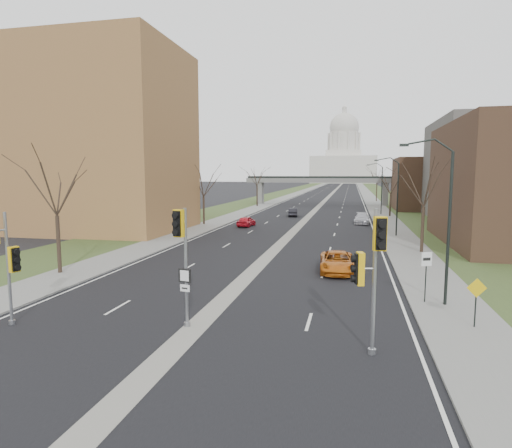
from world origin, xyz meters
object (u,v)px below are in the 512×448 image
(warning_sign, at_px, (476,295))
(car_right_mid, at_px, (362,218))
(car_right_near, at_px, (337,262))
(signal_pole_left, at_px, (5,253))
(car_left_far, at_px, (293,212))
(speed_limit_sign, at_px, (426,268))
(signal_pole_median, at_px, (182,246))
(signal_pole_right, at_px, (371,261))
(car_left_near, at_px, (246,221))

(warning_sign, distance_m, car_right_mid, 41.54)
(warning_sign, height_order, car_right_near, warning_sign)
(signal_pole_left, height_order, car_right_near, signal_pole_left)
(car_left_far, xyz_separation_m, car_right_near, (8.52, -39.31, 0.05))
(speed_limit_sign, bearing_deg, signal_pole_left, -178.87)
(signal_pole_median, bearing_deg, car_left_far, 102.25)
(signal_pole_median, distance_m, car_right_near, 14.85)
(signal_pole_right, distance_m, warning_sign, 6.62)
(warning_sign, relative_size, car_left_near, 0.56)
(signal_pole_right, height_order, car_left_far, signal_pole_right)
(car_left_near, relative_size, car_left_far, 0.99)
(signal_pole_right, bearing_deg, car_left_near, 97.75)
(signal_pole_left, height_order, car_right_mid, signal_pole_left)
(signal_pole_right, xyz_separation_m, car_left_far, (-10.16, 53.56, -3.06))
(speed_limit_sign, bearing_deg, car_left_far, 85.25)
(speed_limit_sign, height_order, warning_sign, speed_limit_sign)
(signal_pole_right, bearing_deg, speed_limit_sign, 54.19)
(car_left_near, bearing_deg, signal_pole_right, 115.86)
(signal_pole_median, relative_size, signal_pole_right, 0.96)
(car_left_near, relative_size, car_right_near, 0.77)
(signal_pole_right, bearing_deg, car_left_far, 88.06)
(signal_pole_left, relative_size, car_left_near, 1.31)
(signal_pole_left, relative_size, speed_limit_sign, 1.94)
(signal_pole_right, bearing_deg, warning_sign, 27.31)
(signal_pole_median, xyz_separation_m, car_left_near, (-6.33, 37.42, -3.13))
(car_left_near, distance_m, car_left_far, 15.51)
(signal_pole_left, relative_size, signal_pole_right, 0.92)
(car_left_far, relative_size, car_right_mid, 0.81)
(warning_sign, height_order, car_left_near, warning_sign)
(car_left_far, relative_size, car_right_near, 0.78)
(signal_pole_left, distance_m, warning_sign, 21.29)
(signal_pole_left, relative_size, warning_sign, 2.35)
(signal_pole_median, xyz_separation_m, car_left_far, (-2.10, 52.34, -3.14))
(signal_pole_right, bearing_deg, signal_pole_left, 168.18)
(car_left_near, xyz_separation_m, car_left_far, (4.24, 14.92, -0.01))
(signal_pole_median, relative_size, car_left_near, 1.36)
(signal_pole_left, distance_m, car_right_mid, 48.65)
(signal_pole_left, xyz_separation_m, car_right_near, (14.33, 14.49, -2.73))
(signal_pole_left, height_order, signal_pole_median, signal_pole_median)
(signal_pole_left, height_order, car_left_far, signal_pole_left)
(car_right_near, bearing_deg, warning_sign, -61.54)
(warning_sign, bearing_deg, signal_pole_right, -147.86)
(signal_pole_right, distance_m, car_right_near, 14.65)
(car_left_near, bearing_deg, speed_limit_sign, 124.99)
(signal_pole_left, bearing_deg, car_right_near, 62.95)
(car_right_near, bearing_deg, car_left_far, 98.47)
(car_left_near, height_order, car_right_near, car_right_near)
(warning_sign, bearing_deg, speed_limit_sign, 106.06)
(car_left_far, xyz_separation_m, car_right_mid, (10.90, -8.20, 0.06))
(warning_sign, distance_m, car_left_far, 51.75)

